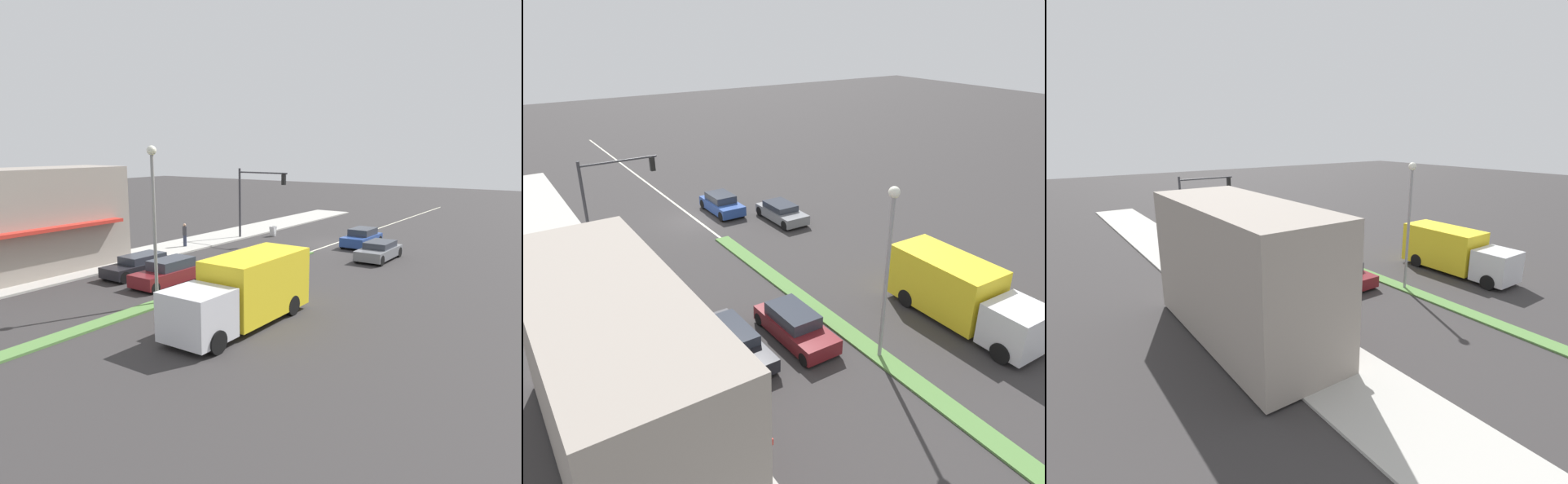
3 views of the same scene
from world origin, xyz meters
The scene contains 13 objects.
ground_plane centered at (0.00, 18.00, 0.00)m, with size 160.00×160.00×0.00m, color #333030.
sidewalk_right centered at (9.00, 18.50, 0.06)m, with size 4.00×73.00×0.12m, color #B2AFA8.
lane_marking_center centered at (0.00, 0.00, 0.00)m, with size 0.16×60.00×0.01m, color beige.
building_corner_store centered at (10.43, 18.36, 3.16)m, with size 4.81×10.91×6.08m.
traffic_signal_main centered at (6.12, 1.97, 3.90)m, with size 4.59×0.34×5.60m.
street_lamp centered at (0.00, 18.72, 4.78)m, with size 0.44×0.44×7.37m.
pedestrian centered at (8.46, 7.62, 1.02)m, with size 0.34×0.34×1.72m.
warning_aframe_sign centered at (5.76, -0.27, 0.43)m, with size 0.45×0.53×0.84m.
delivery_truck centered at (-5.00, 18.53, 1.47)m, with size 2.44×7.50×2.87m.
coupe_blue centered at (-2.20, -0.32, 0.66)m, with size 1.83×3.94×1.37m.
sedan_dark centered at (5.00, 15.16, 0.60)m, with size 1.74×4.59×1.21m.
sedan_maroon centered at (2.20, 15.65, 0.65)m, with size 1.76×4.40×1.38m.
suv_grey centered at (-5.00, 3.34, 0.60)m, with size 1.85×4.16×1.22m.
Camera 2 is at (12.87, 31.24, 13.07)m, focal length 35.00 mm.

